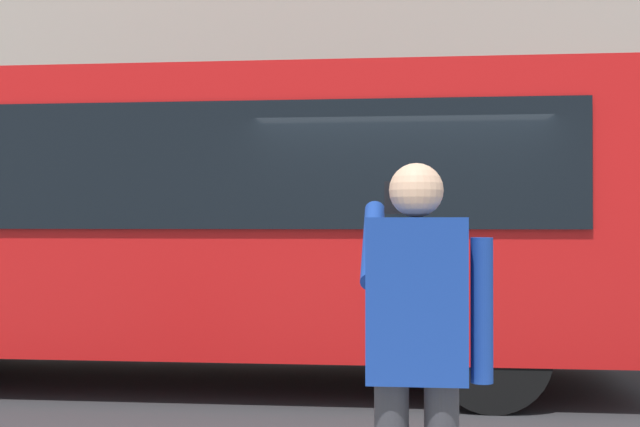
# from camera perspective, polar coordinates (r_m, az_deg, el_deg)

# --- Properties ---
(ground_plane) EXTENTS (60.00, 60.00, 0.00)m
(ground_plane) POSITION_cam_1_polar(r_m,az_deg,el_deg) (7.91, 5.77, -12.34)
(ground_plane) COLOR #2B2B2D
(red_bus) EXTENTS (9.05, 2.54, 3.08)m
(red_bus) POSITION_cam_1_polar(r_m,az_deg,el_deg) (8.48, -9.77, -0.10)
(red_bus) COLOR red
(red_bus) RESTS_ON ground_plane
(pedestrian_photographer) EXTENTS (0.53, 0.52, 1.70)m
(pedestrian_photographer) POSITION_cam_1_polar(r_m,az_deg,el_deg) (3.36, 6.78, -8.64)
(pedestrian_photographer) COLOR #2D2D33
(pedestrian_photographer) RESTS_ON sidewalk_curb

